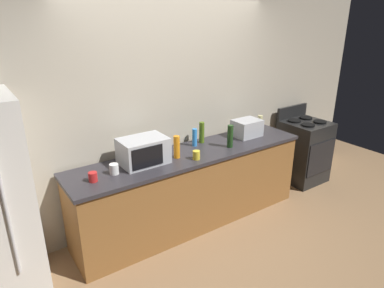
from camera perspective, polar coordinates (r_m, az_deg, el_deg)
name	(u,v)px	position (r m, az deg, el deg)	size (l,w,h in m)	color
ground_plane	(212,237)	(4.02, 3.37, -15.17)	(8.00, 8.00, 0.00)	#93704C
back_wall	(172,106)	(4.04, -3.33, 6.35)	(6.40, 0.10, 2.70)	#B2A893
counter_run	(192,188)	(4.05, 0.00, -7.27)	(2.84, 0.64, 0.90)	brown
stove_range	(303,151)	(5.34, 17.94, -1.03)	(0.60, 0.61, 1.08)	black
microwave	(143,151)	(3.58, -8.05, -1.13)	(0.48, 0.35, 0.27)	#B7BABF
toaster_oven	(247,128)	(4.39, 9.06, 2.63)	(0.34, 0.26, 0.21)	#B7BABF
bottle_vinegar	(260,123)	(4.62, 11.17, 3.40)	(0.06, 0.06, 0.21)	beige
bottle_olive_oil	(202,132)	(4.11, 1.62, 1.92)	(0.06, 0.06, 0.25)	#4C6B19
bottle_spray_cleaner	(195,137)	(4.01, 0.43, 1.10)	(0.06, 0.06, 0.21)	#338CE5
bottle_wine	(230,136)	(3.99, 6.33, 1.28)	(0.07, 0.07, 0.27)	#1E3F19
bottle_dish_soap	(177,147)	(3.68, -2.55, -0.50)	(0.07, 0.07, 0.25)	orange
mug_red	(93,177)	(3.32, -16.07, -5.26)	(0.08, 0.08, 0.09)	red
mug_yellow	(196,155)	(3.66, 0.72, -1.85)	(0.08, 0.08, 0.10)	yellow
mug_white	(114,169)	(3.42, -12.76, -4.06)	(0.09, 0.09, 0.10)	white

